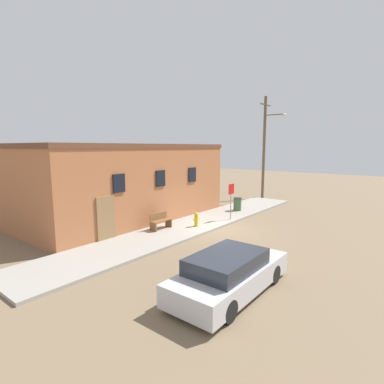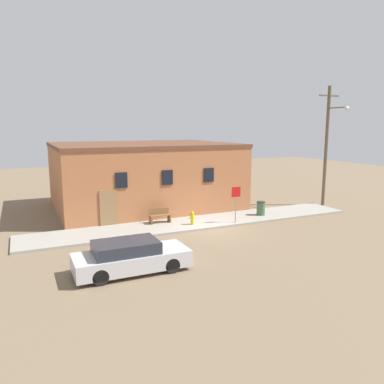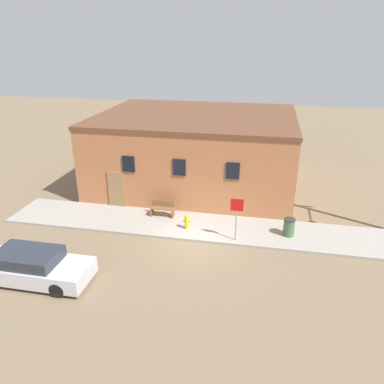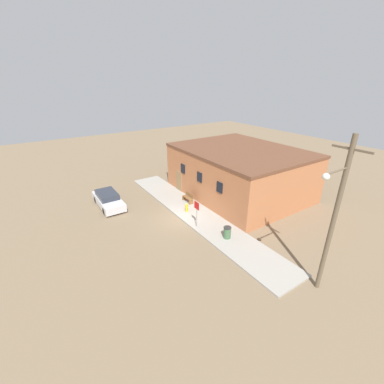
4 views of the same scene
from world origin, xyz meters
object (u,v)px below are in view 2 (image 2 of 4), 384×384
at_px(fire_hydrant, 192,218).
at_px(trash_bin, 261,208).
at_px(stop_sign, 236,198).
at_px(utility_pole, 328,142).
at_px(bench, 160,216).
at_px(parked_car, 130,257).

bearing_deg(fire_hydrant, trash_bin, 3.54).
distance_m(stop_sign, trash_bin, 2.89).
height_order(stop_sign, utility_pole, utility_pole).
bearing_deg(utility_pole, fire_hydrant, -173.15).
bearing_deg(stop_sign, bench, 155.77).
bearing_deg(stop_sign, utility_pole, 12.89).
height_order(stop_sign, trash_bin, stop_sign).
xyz_separation_m(stop_sign, trash_bin, (2.52, 0.98, -1.04)).
xyz_separation_m(stop_sign, utility_pole, (8.96, 2.05, 3.06)).
bearing_deg(parked_car, stop_sign, 30.82).
xyz_separation_m(utility_pole, parked_car, (-16.70, -6.67, -4.04)).
xyz_separation_m(trash_bin, utility_pole, (6.45, 1.07, 4.10)).
bearing_deg(utility_pole, bench, -179.17).
height_order(fire_hydrant, parked_car, parked_car).
bearing_deg(bench, fire_hydrant, -36.77).
height_order(fire_hydrant, utility_pole, utility_pole).
height_order(fire_hydrant, trash_bin, trash_bin).
bearing_deg(fire_hydrant, utility_pole, 6.85).
bearing_deg(fire_hydrant, stop_sign, -14.75).
relative_size(fire_hydrant, stop_sign, 0.36).
relative_size(trash_bin, utility_pole, 0.10).
relative_size(trash_bin, parked_car, 0.19).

